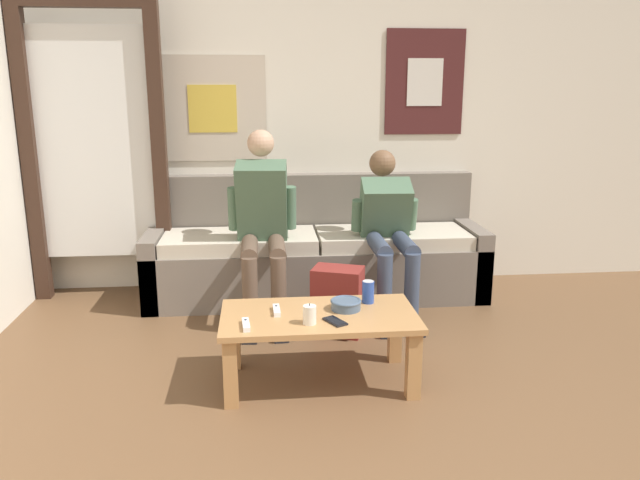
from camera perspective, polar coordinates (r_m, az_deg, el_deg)
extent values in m
cube|color=silver|center=(4.86, 1.11, 10.85)|extent=(10.00, 0.05, 2.55)
cube|color=beige|center=(4.80, -9.79, 11.74)|extent=(0.79, 0.01, 0.77)
cube|color=gold|center=(4.79, -9.80, 11.74)|extent=(0.36, 0.01, 0.35)
cube|color=#471E1E|center=(4.95, 9.55, 14.03)|extent=(0.61, 0.01, 0.78)
cube|color=silver|center=(4.94, 9.57, 14.03)|extent=(0.27, 0.01, 0.35)
cube|color=#382319|center=(4.90, -24.97, 6.64)|extent=(0.10, 0.10, 2.05)
cube|color=#382319|center=(4.68, -14.44, 7.22)|extent=(0.10, 0.10, 2.05)
cube|color=#382319|center=(4.77, -20.97, 19.84)|extent=(1.00, 0.10, 0.10)
cube|color=silver|center=(4.78, -19.88, 8.20)|extent=(0.82, 0.02, 1.64)
cube|color=#70665B|center=(4.87, -0.67, 0.93)|extent=(2.47, 0.13, 0.88)
cube|color=#70665B|center=(4.60, -0.29, -2.97)|extent=(2.47, 0.57, 0.40)
cube|color=#70665B|center=(4.63, -14.92, -2.57)|extent=(0.12, 0.57, 0.52)
cube|color=#70665B|center=(4.83, 13.72, -1.80)|extent=(0.12, 0.57, 0.52)
cube|color=beige|center=(4.52, -7.34, -0.11)|extent=(1.09, 0.53, 0.10)
cube|color=beige|center=(4.62, 6.61, 0.22)|extent=(1.09, 0.53, 0.10)
cube|color=#B27F4C|center=(3.27, -0.09, -7.00)|extent=(1.02, 0.55, 0.03)
cube|color=#B27F4C|center=(3.54, -7.88, -8.85)|extent=(0.07, 0.07, 0.36)
cube|color=#B27F4C|center=(3.61, 6.86, -8.32)|extent=(0.07, 0.07, 0.36)
cube|color=#B27F4C|center=(3.14, -8.17, -11.94)|extent=(0.07, 0.07, 0.36)
cube|color=#B27F4C|center=(3.23, 8.54, -11.24)|extent=(0.07, 0.07, 0.36)
cylinder|color=brown|center=(4.09, -6.47, -0.87)|extent=(0.11, 0.40, 0.11)
cylinder|color=brown|center=(3.97, -6.41, -4.93)|extent=(0.10, 0.10, 0.47)
cube|color=#232328|center=(3.99, -6.32, -8.48)|extent=(0.11, 0.25, 0.05)
cylinder|color=brown|center=(4.09, -3.95, -0.81)|extent=(0.11, 0.40, 0.11)
cylinder|color=brown|center=(3.97, -3.80, -4.87)|extent=(0.10, 0.10, 0.47)
cube|color=#232328|center=(3.99, -3.71, -8.42)|extent=(0.11, 0.25, 0.05)
cube|color=#4C6B51|center=(4.29, -5.32, 3.47)|extent=(0.36, 0.36, 0.58)
sphere|color=tan|center=(4.33, -5.45, 8.81)|extent=(0.18, 0.18, 0.18)
cylinder|color=#4C6B51|center=(4.31, -7.89, 2.85)|extent=(0.08, 0.11, 0.31)
cylinder|color=#4C6B51|center=(4.31, -2.72, 2.97)|extent=(0.08, 0.11, 0.31)
cylinder|color=#384256|center=(4.16, 5.44, -0.57)|extent=(0.11, 0.40, 0.11)
cylinder|color=#384256|center=(4.04, 5.91, -4.55)|extent=(0.10, 0.10, 0.47)
cube|color=#232328|center=(4.06, 6.02, -8.04)|extent=(0.11, 0.25, 0.05)
cylinder|color=#384256|center=(4.20, 7.85, -0.51)|extent=(0.11, 0.40, 0.11)
cylinder|color=#384256|center=(4.08, 8.39, -4.45)|extent=(0.10, 0.10, 0.47)
cube|color=#232328|center=(4.10, 8.51, -7.91)|extent=(0.11, 0.25, 0.05)
cube|color=#4C6B51|center=(4.41, 5.96, 2.76)|extent=(0.36, 0.38, 0.46)
sphere|color=brown|center=(4.49, 5.72, 7.01)|extent=(0.19, 0.19, 0.19)
cylinder|color=#4C6B51|center=(4.39, 3.43, 2.27)|extent=(0.08, 0.12, 0.24)
cylinder|color=#4C6B51|center=(4.47, 8.36, 2.35)|extent=(0.08, 0.12, 0.24)
cube|color=maroon|center=(3.97, 1.62, -5.57)|extent=(0.36, 0.30, 0.43)
cube|color=maroon|center=(3.92, 1.30, -7.35)|extent=(0.23, 0.14, 0.19)
cylinder|color=#475B75|center=(3.32, 2.38, -5.95)|extent=(0.16, 0.16, 0.05)
torus|color=#475B75|center=(3.32, 2.39, -5.60)|extent=(0.16, 0.16, 0.02)
cylinder|color=silver|center=(3.12, -0.96, -6.85)|extent=(0.07, 0.07, 0.09)
cylinder|color=black|center=(3.11, -0.96, -5.92)|extent=(0.00, 0.00, 0.01)
cylinder|color=#28479E|center=(3.42, 4.42, -4.76)|extent=(0.07, 0.07, 0.12)
cylinder|color=silver|center=(3.40, 4.44, -3.77)|extent=(0.06, 0.06, 0.00)
cube|color=white|center=(3.29, -3.99, -6.43)|extent=(0.04, 0.14, 0.02)
cylinder|color=#333842|center=(3.32, -4.03, -6.01)|extent=(0.01, 0.01, 0.00)
cube|color=white|center=(3.12, -6.78, -7.70)|extent=(0.04, 0.15, 0.02)
cylinder|color=#333842|center=(3.14, -6.83, -7.24)|extent=(0.01, 0.01, 0.00)
cube|color=black|center=(3.16, 1.38, -7.45)|extent=(0.12, 0.15, 0.01)
cube|color=black|center=(3.16, 1.38, -7.35)|extent=(0.11, 0.14, 0.00)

